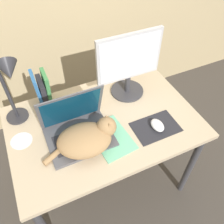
{
  "coord_description": "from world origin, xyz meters",
  "views": [
    {
      "loc": [
        -0.34,
        -0.49,
        1.81
      ],
      "look_at": [
        0.04,
        0.34,
        0.83
      ],
      "focal_mm": 38.0,
      "sensor_mm": 36.0,
      "label": 1
    }
  ],
  "objects": [
    {
      "name": "desk_lamp",
      "position": [
        -0.42,
        0.59,
        1.02
      ],
      "size": [
        0.17,
        0.17,
        0.43
      ],
      "color": "#28282D",
      "rests_on": "desk"
    },
    {
      "name": "cat",
      "position": [
        -0.15,
        0.25,
        0.8
      ],
      "size": [
        0.43,
        0.27,
        0.15
      ],
      "color": "#99754C",
      "rests_on": "desk"
    },
    {
      "name": "book_row",
      "position": [
        -0.28,
        0.66,
        0.84
      ],
      "size": [
        0.09,
        0.15,
        0.24
      ],
      "color": "#285B93",
      "rests_on": "desk"
    },
    {
      "name": "computer_mouse",
      "position": [
        0.26,
        0.2,
        0.76
      ],
      "size": [
        0.07,
        0.1,
        0.04
      ],
      "color": "silver",
      "rests_on": "mousepad"
    },
    {
      "name": "laptop",
      "position": [
        -0.17,
        0.34,
        0.79
      ],
      "size": [
        0.36,
        0.28,
        0.29
      ],
      "color": "#4C4C51",
      "rests_on": "desk"
    },
    {
      "name": "ground_plane",
      "position": [
        0.0,
        0.0,
        0.0
      ],
      "size": [
        12.0,
        12.0,
        0.0
      ],
      "primitive_type": "plane",
      "color": "#3D3833"
    },
    {
      "name": "external_monitor",
      "position": [
        0.25,
        0.55,
        0.96
      ],
      "size": [
        0.41,
        0.22,
        0.43
      ],
      "color": "#333338",
      "rests_on": "desk"
    },
    {
      "name": "desk",
      "position": [
        0.0,
        0.37,
        0.65
      ],
      "size": [
        1.11,
        0.75,
        0.73
      ],
      "color": "tan",
      "rests_on": "ground_plane"
    },
    {
      "name": "cd_disc",
      "position": [
        -0.47,
        0.43,
        0.73
      ],
      "size": [
        0.12,
        0.12,
        0.0
      ],
      "color": "silver",
      "rests_on": "desk"
    },
    {
      "name": "notepad",
      "position": [
        -0.01,
        0.24,
        0.74
      ],
      "size": [
        0.22,
        0.29,
        0.01
      ],
      "color": "#6BBC93",
      "rests_on": "desk"
    },
    {
      "name": "mousepad",
      "position": [
        0.26,
        0.2,
        0.73
      ],
      "size": [
        0.27,
        0.18,
        0.0
      ],
      "color": "#232328",
      "rests_on": "desk"
    }
  ]
}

